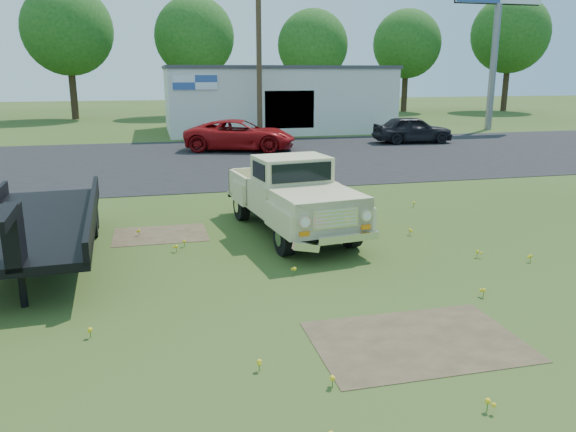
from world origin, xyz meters
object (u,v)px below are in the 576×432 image
at_px(vintage_pickup_truck, 292,195).
at_px(red_pickup, 240,135).
at_px(dark_sedan, 412,130).
at_px(flatbed_trailer, 38,217).

height_order(vintage_pickup_truck, red_pickup, vintage_pickup_truck).
bearing_deg(vintage_pickup_truck, dark_sedan, 47.85).
distance_m(red_pickup, dark_sedan, 9.62).
bearing_deg(dark_sedan, red_pickup, 99.31).
bearing_deg(red_pickup, dark_sedan, -68.18).
xyz_separation_m(vintage_pickup_truck, red_pickup, (1.07, 14.70, -0.19)).
bearing_deg(vintage_pickup_truck, flatbed_trailer, -179.96).
height_order(vintage_pickup_truck, dark_sedan, vintage_pickup_truck).
bearing_deg(dark_sedan, flatbed_trailer, 139.65).
relative_size(flatbed_trailer, dark_sedan, 1.58).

